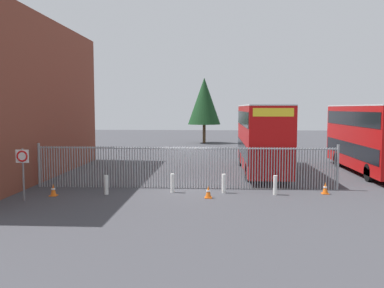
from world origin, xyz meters
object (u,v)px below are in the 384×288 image
(bollard_far_right, at_px, (275,185))
(traffic_cone_by_gate, at_px, (208,192))
(traffic_cone_near_kerb, at_px, (325,188))
(bollard_near_left, at_px, (106,185))
(double_decker_bus_behind_fence_left, at_px, (369,136))
(bollard_near_right, at_px, (224,183))
(traffic_cone_mid_forecourt, at_px, (53,190))
(speed_limit_sign_post, at_px, (23,162))
(double_decker_bus_near_gate, at_px, (262,136))
(bollard_center_front, at_px, (172,183))

(bollard_far_right, xyz_separation_m, traffic_cone_by_gate, (-3.24, -0.93, -0.19))
(traffic_cone_by_gate, xyz_separation_m, traffic_cone_near_kerb, (5.73, 1.27, 0.00))
(bollard_near_left, bearing_deg, double_decker_bus_behind_fence_left, 27.00)
(bollard_near_left, height_order, bollard_near_right, same)
(traffic_cone_mid_forecourt, relative_size, speed_limit_sign_post, 0.25)
(bollard_far_right, bearing_deg, bollard_near_right, 173.06)
(double_decker_bus_near_gate, height_order, bollard_center_front, double_decker_bus_near_gate)
(bollard_near_right, relative_size, bollard_far_right, 1.00)
(double_decker_bus_behind_fence_left, bearing_deg, bollard_near_left, -153.00)
(double_decker_bus_near_gate, height_order, bollard_far_right, double_decker_bus_near_gate)
(double_decker_bus_near_gate, distance_m, double_decker_bus_behind_fence_left, 6.94)
(bollard_near_left, relative_size, traffic_cone_near_kerb, 1.61)
(double_decker_bus_behind_fence_left, relative_size, speed_limit_sign_post, 4.50)
(bollard_far_right, bearing_deg, double_decker_bus_behind_fence_left, 46.42)
(bollard_center_front, bearing_deg, double_decker_bus_near_gate, 53.34)
(double_decker_bus_near_gate, xyz_separation_m, double_decker_bus_behind_fence_left, (6.94, 0.25, 0.00))
(bollard_near_right, bearing_deg, bollard_center_front, -178.26)
(traffic_cone_by_gate, height_order, traffic_cone_mid_forecourt, same)
(double_decker_bus_near_gate, height_order, double_decker_bus_behind_fence_left, same)
(bollard_center_front, height_order, speed_limit_sign_post, speed_limit_sign_post)
(traffic_cone_mid_forecourt, distance_m, traffic_cone_near_kerb, 13.25)
(bollard_far_right, bearing_deg, traffic_cone_near_kerb, 7.70)
(traffic_cone_mid_forecourt, bearing_deg, traffic_cone_by_gate, -0.36)
(bollard_near_right, relative_size, speed_limit_sign_post, 0.40)
(bollard_near_left, xyz_separation_m, bollard_near_right, (5.75, 0.70, 0.00))
(bollard_near_right, distance_m, bollard_far_right, 2.51)
(bollard_near_right, relative_size, traffic_cone_mid_forecourt, 1.61)
(traffic_cone_mid_forecourt, bearing_deg, bollard_center_front, 11.13)
(bollard_near_left, bearing_deg, bollard_center_front, 11.09)
(bollard_near_left, bearing_deg, bollard_far_right, 2.77)
(double_decker_bus_near_gate, bearing_deg, bollard_near_left, -137.88)
(traffic_cone_mid_forecourt, height_order, speed_limit_sign_post, speed_limit_sign_post)
(bollard_center_front, distance_m, traffic_cone_by_gate, 2.16)
(traffic_cone_near_kerb, bearing_deg, bollard_near_left, -176.08)
(double_decker_bus_near_gate, height_order, speed_limit_sign_post, double_decker_bus_near_gate)
(traffic_cone_mid_forecourt, bearing_deg, double_decker_bus_behind_fence_left, 25.00)
(traffic_cone_mid_forecourt, relative_size, traffic_cone_near_kerb, 1.00)
(double_decker_bus_behind_fence_left, xyz_separation_m, bollard_center_front, (-12.07, -7.15, -1.95))
(double_decker_bus_behind_fence_left, xyz_separation_m, speed_limit_sign_post, (-18.66, -9.38, -0.65))
(bollard_near_left, xyz_separation_m, speed_limit_sign_post, (-3.40, -1.60, 1.30))
(double_decker_bus_near_gate, bearing_deg, traffic_cone_near_kerb, -70.48)
(traffic_cone_mid_forecourt, bearing_deg, traffic_cone_near_kerb, 5.29)
(double_decker_bus_near_gate, xyz_separation_m, traffic_cone_mid_forecourt, (-10.79, -8.01, -2.13))
(double_decker_bus_behind_fence_left, height_order, bollard_near_left, double_decker_bus_behind_fence_left)
(double_decker_bus_behind_fence_left, distance_m, bollard_center_front, 14.17)
(bollard_near_left, bearing_deg, bollard_near_right, 6.97)
(double_decker_bus_behind_fence_left, distance_m, bollard_near_left, 17.24)
(double_decker_bus_near_gate, relative_size, traffic_cone_mid_forecourt, 18.32)
(traffic_cone_mid_forecourt, xyz_separation_m, speed_limit_sign_post, (-0.94, -1.11, 1.49))
(double_decker_bus_near_gate, xyz_separation_m, speed_limit_sign_post, (-11.72, -9.13, -0.65))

